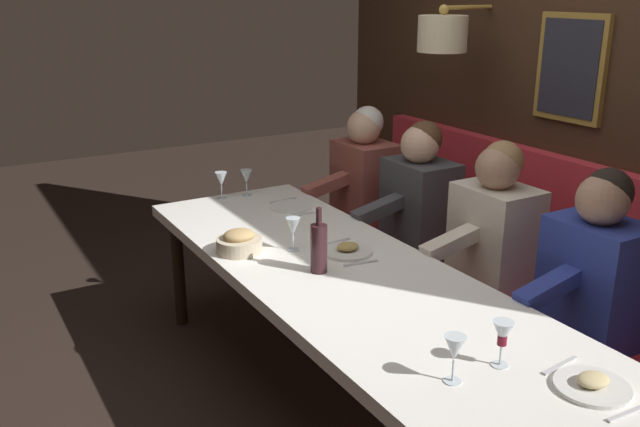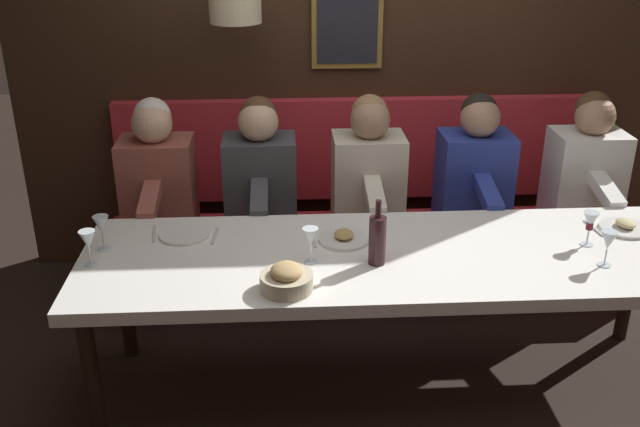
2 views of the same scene
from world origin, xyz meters
The scene contains 19 objects.
ground_plane centered at (0.00, 0.00, 0.00)m, with size 12.00×12.00×0.00m, color black.
dining_table centered at (0.00, 0.00, 0.68)m, with size 0.90×2.85×0.74m.
banquette_bench centered at (0.89, 0.00, 0.23)m, with size 0.52×3.05×0.45m, color red.
back_wall_panel centered at (1.46, 0.01, 1.36)m, with size 0.59×4.25×2.90m.
diner_nearest centered at (0.88, -1.23, 0.82)m, with size 0.60×0.40×0.79m.
diner_near centered at (0.88, -0.59, 0.82)m, with size 0.60×0.40×0.79m.
diner_middle centered at (0.88, 0.02, 0.82)m, with size 0.60×0.40×0.79m.
diner_far centered at (0.88, 0.63, 0.82)m, with size 0.60×0.40×0.79m.
diner_farthest centered at (0.88, 1.20, 0.82)m, with size 0.60×0.40×0.79m.
place_setting_0 centered at (0.18, -1.15, 0.75)m, with size 0.24×0.32×0.05m.
place_setting_1 centered at (0.23, 0.98, 0.75)m, with size 0.24×0.32×0.01m.
place_setting_2 centered at (0.13, 0.23, 0.75)m, with size 0.24×0.33×0.05m.
wine_glass_0 centered at (-0.18, -0.89, 0.86)m, with size 0.07×0.07×0.16m.
wine_glass_1 centered at (0.11, 1.33, 0.86)m, with size 0.07×0.07×0.16m.
wine_glass_2 centered at (-0.04, 1.35, 0.86)m, with size 0.07×0.07×0.16m.
wine_glass_3 centered at (-0.07, 0.39, 0.86)m, with size 0.07×0.07×0.16m.
wine_glass_4 centered at (0.03, -0.90, 0.86)m, with size 0.07×0.07×0.16m.
wine_bottle centered at (-0.10, 0.10, 0.86)m, with size 0.08×0.08×0.30m.
bread_bowl centered at (-0.31, 0.50, 0.79)m, with size 0.22×0.22×0.12m.
Camera 2 is at (-2.85, 0.51, 2.21)m, focal length 39.93 mm.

